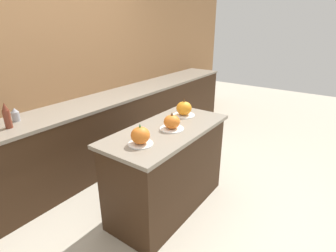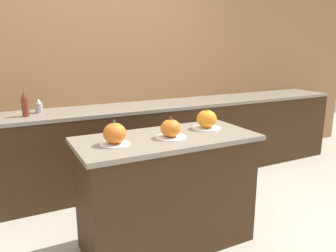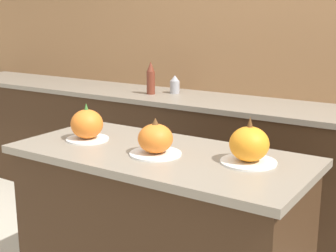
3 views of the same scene
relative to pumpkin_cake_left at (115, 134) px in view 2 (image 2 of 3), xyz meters
name	(u,v)px [view 2 (image 2 of 3)]	position (x,y,z in m)	size (l,w,h in m)	color
ground_plane	(167,242)	(0.41, 0.02, -0.96)	(12.00, 12.00, 0.00)	#BCB29E
wall_back	(104,72)	(0.41, 1.58, 0.29)	(8.00, 0.06, 2.50)	#9E7047
kitchen_island	(167,191)	(0.41, 0.02, -0.51)	(1.35, 0.63, 0.88)	#382314
back_counter	(116,148)	(0.41, 1.25, -0.51)	(6.00, 0.60, 0.90)	#382314
pumpkin_cake_left	(115,134)	(0.00, 0.00, 0.00)	(0.21, 0.21, 0.18)	white
pumpkin_cake_center	(171,129)	(0.42, -0.02, -0.01)	(0.23, 0.23, 0.16)	white
pumpkin_cake_right	(207,120)	(0.80, 0.09, 0.00)	(0.23, 0.23, 0.19)	white
bottle_tall	(25,104)	(-0.47, 1.20, 0.06)	(0.06, 0.06, 0.24)	maroon
bottle_short	(39,106)	(-0.34, 1.33, 0.01)	(0.07, 0.07, 0.14)	#99999E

